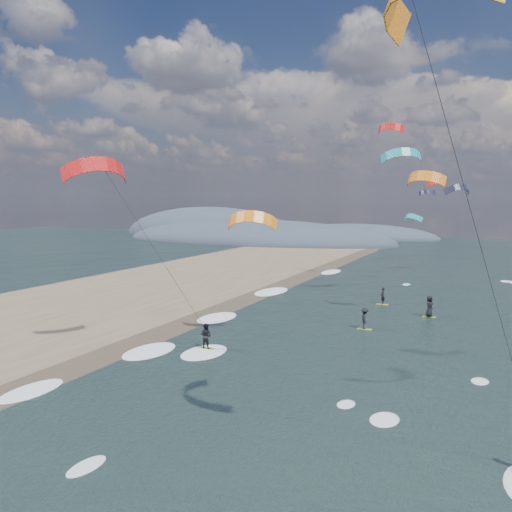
% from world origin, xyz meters
% --- Properties ---
extents(ground, '(260.00, 260.00, 0.00)m').
position_xyz_m(ground, '(0.00, 0.00, 0.00)').
color(ground, black).
rests_on(ground, ground).
extents(wet_sand_strip, '(3.00, 240.00, 0.00)m').
position_xyz_m(wet_sand_strip, '(-12.00, 10.00, 0.00)').
color(wet_sand_strip, '#382D23').
rests_on(wet_sand_strip, ground).
extents(coastal_hills, '(80.00, 41.00, 15.00)m').
position_xyz_m(coastal_hills, '(-44.84, 107.86, 0.00)').
color(coastal_hills, '#3D4756').
rests_on(coastal_hills, ground).
extents(kitesurfer_near_a, '(7.77, 9.46, 16.92)m').
position_xyz_m(kitesurfer_near_a, '(9.32, 1.54, 12.96)').
color(kitesurfer_near_a, '#9CBF21').
rests_on(kitesurfer_near_a, ground).
extents(kitesurfer_near_b, '(6.81, 9.31, 13.14)m').
position_xyz_m(kitesurfer_near_b, '(-9.20, 12.68, 8.43)').
color(kitesurfer_near_b, '#9CBF21').
rests_on(kitesurfer_near_b, ground).
extents(far_kitesurfers, '(5.83, 11.55, 1.83)m').
position_xyz_m(far_kitesurfers, '(3.08, 31.16, 0.86)').
color(far_kitesurfers, '#9CBF21').
rests_on(far_kitesurfers, ground).
extents(bg_kite_field, '(13.84, 71.66, 12.24)m').
position_xyz_m(bg_kite_field, '(0.90, 52.79, 11.80)').
color(bg_kite_field, black).
rests_on(bg_kite_field, ground).
extents(shoreline_surf, '(2.40, 79.40, 0.11)m').
position_xyz_m(shoreline_surf, '(-10.80, 14.75, 0.00)').
color(shoreline_surf, white).
rests_on(shoreline_surf, ground).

